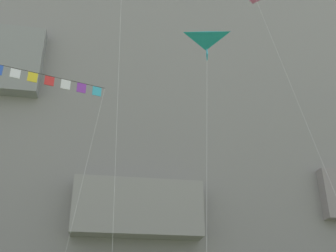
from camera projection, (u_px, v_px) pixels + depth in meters
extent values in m
cube|color=gray|center=(130.00, 149.00, 61.47)|extent=(180.00, 28.90, 55.53)
cube|color=gray|center=(137.00, 211.00, 42.89)|extent=(13.05, 4.65, 5.65)
cylinder|color=silver|center=(120.00, 41.00, 21.62)|extent=(0.59, 4.88, 34.21)
pyramid|color=teal|center=(206.00, 60.00, 22.91)|extent=(2.00, 1.48, 0.45)
cube|color=#38B2D1|center=(207.00, 55.00, 22.36)|extent=(0.16, 0.56, 0.60)
cylinder|color=silver|center=(207.00, 191.00, 16.16)|extent=(2.08, 5.25, 16.93)
cylinder|color=silver|center=(316.00, 147.00, 21.82)|extent=(2.62, 4.68, 24.52)
cylinder|color=black|center=(50.00, 76.00, 23.34)|extent=(6.14, 1.67, 0.03)
cube|color=#38B2D1|center=(97.00, 91.00, 24.21)|extent=(0.52, 0.19, 0.58)
cube|color=purple|center=(81.00, 88.00, 23.87)|extent=(0.53, 0.20, 0.59)
cube|color=white|center=(66.00, 84.00, 23.53)|extent=(0.52, 0.18, 0.58)
cube|color=red|center=(49.00, 81.00, 23.19)|extent=(0.52, 0.19, 0.59)
cube|color=yellow|center=(33.00, 77.00, 22.86)|extent=(0.52, 0.18, 0.58)
cube|color=white|center=(15.00, 73.00, 22.52)|extent=(0.53, 0.22, 0.59)
cylinder|color=silver|center=(73.00, 223.00, 19.79)|extent=(2.02, 2.17, 16.43)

